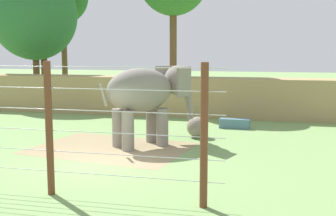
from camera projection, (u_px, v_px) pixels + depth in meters
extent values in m
plane|color=#759956|center=(101.00, 164.00, 13.83)|extent=(120.00, 120.00, 0.00)
cube|color=#937F5B|center=(111.00, 148.00, 16.02)|extent=(6.19, 5.01, 0.01)
cube|color=tan|center=(174.00, 96.00, 24.00)|extent=(36.00, 1.80, 2.13)
cylinder|color=gray|center=(152.00, 124.00, 16.99)|extent=(0.45, 0.45, 1.44)
cylinder|color=gray|center=(162.00, 127.00, 16.32)|extent=(0.45, 0.45, 1.44)
cylinder|color=gray|center=(118.00, 128.00, 16.20)|extent=(0.45, 0.45, 1.44)
cylinder|color=gray|center=(128.00, 131.00, 15.54)|extent=(0.45, 0.45, 1.44)
ellipsoid|color=gray|center=(140.00, 90.00, 16.07)|extent=(2.89, 2.92, 1.65)
ellipsoid|color=gray|center=(177.00, 81.00, 16.93)|extent=(1.52, 1.52, 1.19)
cube|color=gray|center=(167.00, 80.00, 17.39)|extent=(0.90, 0.43, 1.13)
cube|color=gray|center=(184.00, 82.00, 16.36)|extent=(0.40, 0.91, 1.13)
cylinder|color=gray|center=(186.00, 91.00, 17.22)|extent=(0.59, 0.59, 0.64)
cylinder|color=gray|center=(189.00, 102.00, 17.35)|extent=(0.45, 0.45, 0.60)
cylinder|color=gray|center=(190.00, 112.00, 17.45)|extent=(0.30, 0.30, 0.57)
cylinder|color=gray|center=(103.00, 95.00, 15.29)|extent=(0.29, 0.30, 0.82)
sphere|color=gray|center=(197.00, 127.00, 17.91)|extent=(0.87, 0.87, 0.87)
cylinder|color=brown|center=(49.00, 129.00, 10.69)|extent=(0.18, 0.18, 3.36)
cylinder|color=brown|center=(204.00, 136.00, 9.79)|extent=(0.18, 0.18, 3.36)
cylinder|color=#B7B7BC|center=(54.00, 171.00, 10.81)|extent=(8.59, 0.02, 0.02)
cylinder|color=#B7B7BC|center=(53.00, 151.00, 10.74)|extent=(8.59, 0.02, 0.02)
cylinder|color=#B7B7BC|center=(53.00, 130.00, 10.67)|extent=(8.59, 0.02, 0.02)
cylinder|color=#B7B7BC|center=(52.00, 109.00, 10.60)|extent=(8.59, 0.02, 0.02)
cylinder|color=#B7B7BC|center=(51.00, 88.00, 10.53)|extent=(8.59, 0.02, 0.02)
cylinder|color=#B7B7BC|center=(50.00, 67.00, 10.46)|extent=(8.59, 0.02, 0.02)
cube|color=slate|center=(235.00, 123.00, 20.05)|extent=(1.41, 0.54, 0.44)
cylinder|color=brown|center=(37.00, 77.00, 29.45)|extent=(0.44, 0.44, 3.50)
ellipsoid|color=#286633|center=(34.00, 15.00, 28.88)|extent=(5.73, 5.73, 6.02)
cylinder|color=brown|center=(173.00, 59.00, 26.64)|extent=(0.44, 0.44, 6.11)
cylinder|color=brown|center=(64.00, 58.00, 33.67)|extent=(0.44, 0.44, 6.03)
cylinder|color=brown|center=(44.00, 66.00, 30.29)|extent=(0.44, 0.44, 4.96)
ellipsoid|color=#1E511E|center=(42.00, 5.00, 29.72)|extent=(4.10, 4.10, 4.30)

